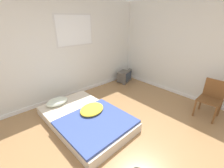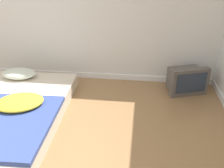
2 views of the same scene
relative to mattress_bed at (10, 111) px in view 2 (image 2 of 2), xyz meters
name	(u,v)px [view 2 (image 2 of 2)]	position (x,y,z in m)	size (l,w,h in m)	color
mattress_bed	(10,111)	(0.00, 0.00, 0.00)	(1.36, 2.11, 0.34)	beige
crt_tv	(186,80)	(2.30, 1.03, 0.08)	(0.61, 0.50, 0.42)	#56514C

